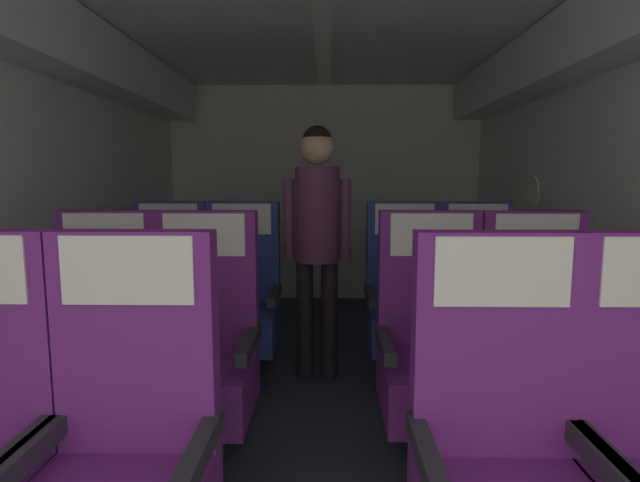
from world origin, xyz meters
The scene contains 13 objects.
ground centered at (0.00, 2.83, -0.01)m, with size 3.54×6.06×0.02m, color #2D3342.
fuselage_shell centered at (0.00, 3.10, 1.65)m, with size 3.42×5.71×2.33m.
seat_a_left_aisle centered at (-0.53, 1.64, 0.49)m, with size 0.51×0.51×1.15m.
seat_a_right_window centered at (0.53, 1.64, 0.49)m, with size 0.51×0.51×1.15m.
seat_b_left_window centered at (-1.02, 2.56, 0.49)m, with size 0.51×0.51×1.15m.
seat_b_left_aisle centered at (-0.54, 2.54, 0.49)m, with size 0.51×0.51×1.15m.
seat_b_right_aisle centered at (1.01, 2.55, 0.49)m, with size 0.51×0.51×1.15m.
seat_b_right_window centered at (0.53, 2.56, 0.49)m, with size 0.51×0.51×1.15m.
seat_c_left_window centered at (-1.01, 3.47, 0.49)m, with size 0.51×0.51×1.15m.
seat_c_left_aisle centered at (-0.52, 3.46, 0.49)m, with size 0.51×0.51×1.15m.
seat_c_right_aisle centered at (1.01, 3.47, 0.49)m, with size 0.51×0.51×1.15m.
seat_c_right_window centered at (0.54, 3.47, 0.49)m, with size 0.51×0.51×1.15m.
flight_attendant centered at (-0.03, 3.50, 1.01)m, with size 0.43×0.28×1.63m.
Camera 1 is at (0.04, 0.36, 1.30)m, focal length 27.72 mm.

